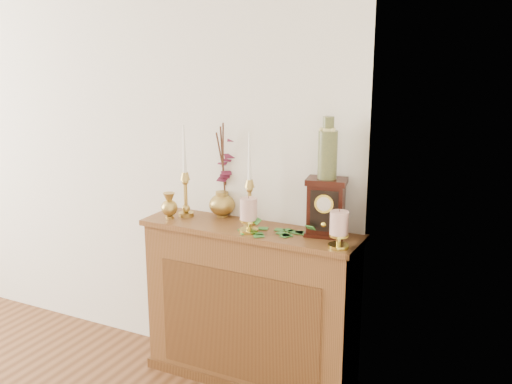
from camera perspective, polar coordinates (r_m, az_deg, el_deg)
The scene contains 10 objects.
console_shelf at distance 3.45m, azimuth -0.58°, elevation -11.21°, with size 1.24×0.34×0.93m.
candlestick_left at distance 3.45m, azimuth -6.75°, elevation 0.49°, with size 0.09×0.09×0.53m.
candlestick_center at distance 3.27m, azimuth -0.62°, elevation -0.24°, with size 0.09×0.09×0.52m.
bud_vase at distance 3.43m, azimuth -8.26°, elevation -1.33°, with size 0.09×0.09×0.15m.
ginger_jar at distance 3.43m, azimuth -2.87°, elevation 1.79°, with size 0.22×0.24×0.55m.
pillar_candle_left at distance 3.15m, azimuth -0.71°, elevation -2.05°, with size 0.10×0.10×0.20m.
pillar_candle_right at distance 2.95m, azimuth 7.91°, elevation -3.38°, with size 0.10×0.10×0.20m.
ivy_garland at distance 3.14m, azimuth 2.17°, elevation -3.86°, with size 0.41×0.22×0.09m.
mantel_clock at distance 3.11m, azimuth 6.68°, elevation -1.50°, with size 0.23×0.18×0.30m.
ceramic_vase at distance 3.05m, azimuth 6.85°, elevation 3.90°, with size 0.10×0.10×0.32m.
Camera 1 is at (2.83, -0.66, 1.93)m, focal length 42.00 mm.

